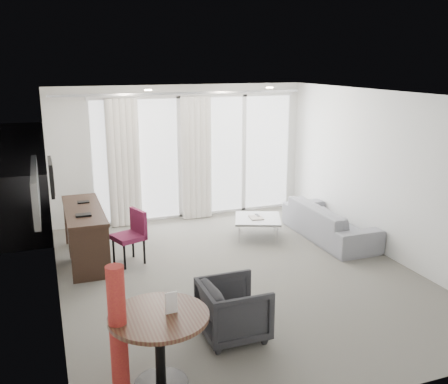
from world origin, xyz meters
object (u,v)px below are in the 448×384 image
object	(u,v)px
tub_armchair	(234,310)
rattan_chair_b	(228,176)
desk_chair	(128,238)
rattan_chair_a	(198,181)
red_lamp	(118,333)
desk	(85,235)
sofa	(329,222)
round_table	(160,351)
coffee_table	(258,227)

from	to	relation	value
tub_armchair	rattan_chair_b	distance (m)	6.39
desk_chair	tub_armchair	distance (m)	2.64
rattan_chair_a	rattan_chair_b	size ratio (longest dim) A/B	1.16
red_lamp	rattan_chair_a	distance (m)	6.69
desk	desk_chair	world-z (taller)	desk
desk_chair	sofa	xyz separation A→B (m)	(3.50, -0.08, -0.11)
round_table	desk	bearing A→B (deg)	96.09
tub_armchair	desk_chair	bearing A→B (deg)	16.51
desk_chair	round_table	size ratio (longest dim) A/B	0.88
desk	desk_chair	size ratio (longest dim) A/B	2.14
coffee_table	sofa	world-z (taller)	sofa
round_table	red_lamp	world-z (taller)	red_lamp
desk	rattan_chair_a	bearing A→B (deg)	44.51
sofa	rattan_chair_a	xyz separation A→B (m)	(-1.45, 3.07, 0.15)
red_lamp	rattan_chair_a	size ratio (longest dim) A/B	1.44
round_table	sofa	size ratio (longest dim) A/B	0.46
coffee_table	rattan_chair_b	size ratio (longest dim) A/B	1.00
round_table	rattan_chair_a	bearing A→B (deg)	69.44
round_table	tub_armchair	distance (m)	1.15
round_table	rattan_chair_b	size ratio (longest dim) A/B	1.20
coffee_table	sofa	distance (m)	1.26
round_table	red_lamp	size ratio (longest dim) A/B	0.72
desk	sofa	size ratio (longest dim) A/B	0.86
red_lamp	rattan_chair_a	bearing A→B (deg)	66.47
coffee_table	tub_armchair	bearing A→B (deg)	-118.62
desk	coffee_table	distance (m)	2.96
tub_armchair	rattan_chair_a	distance (m)	5.67
sofa	rattan_chair_a	world-z (taller)	rattan_chair_a
desk	tub_armchair	world-z (taller)	desk
rattan_chair_a	desk_chair	bearing A→B (deg)	-110.94
rattan_chair_a	rattan_chair_b	xyz separation A→B (m)	(0.89, 0.48, -0.06)
tub_armchair	sofa	distance (m)	3.68
red_lamp	sofa	world-z (taller)	red_lamp
coffee_table	rattan_chair_a	size ratio (longest dim) A/B	0.86
round_table	coffee_table	bearing A→B (deg)	53.80
desk_chair	rattan_chair_a	world-z (taller)	rattan_chair_a
tub_armchair	coffee_table	size ratio (longest dim) A/B	0.92
desk_chair	rattan_chair_b	xyz separation A→B (m)	(2.95, 3.47, -0.02)
coffee_table	rattan_chair_a	distance (m)	2.61
coffee_table	sofa	bearing A→B (deg)	-22.88
sofa	rattan_chair_a	distance (m)	3.39
red_lamp	tub_armchair	size ratio (longest dim) A/B	1.81
desk_chair	rattan_chair_b	size ratio (longest dim) A/B	1.06
red_lamp	coffee_table	size ratio (longest dim) A/B	1.67
coffee_table	sofa	xyz separation A→B (m)	(1.16, -0.49, 0.13)
desk	coffee_table	xyz separation A→B (m)	(2.95, 0.04, -0.24)
red_lamp	rattan_chair_b	distance (m)	7.52
red_lamp	sofa	bearing A→B (deg)	36.67
desk_chair	rattan_chair_b	world-z (taller)	desk_chair
sofa	rattan_chair_b	bearing A→B (deg)	8.87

